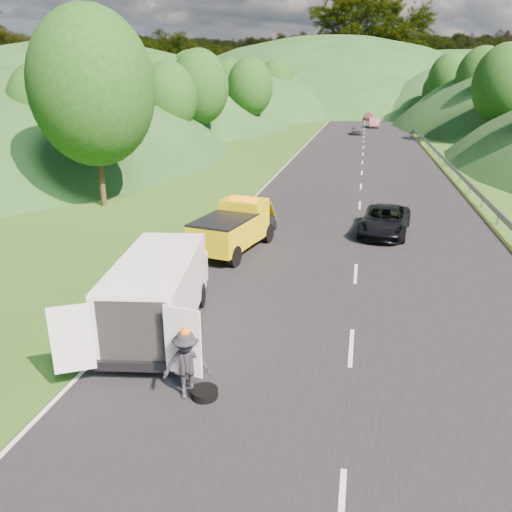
% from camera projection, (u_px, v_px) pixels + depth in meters
% --- Properties ---
extents(ground, '(320.00, 320.00, 0.00)m').
position_uv_depth(ground, '(263.00, 310.00, 16.81)').
color(ground, '#38661E').
rests_on(ground, ground).
extents(road_surface, '(14.00, 200.00, 0.02)m').
position_uv_depth(road_surface, '(363.00, 154.00, 53.18)').
color(road_surface, black).
rests_on(road_surface, ground).
extents(guardrail, '(0.06, 140.00, 1.52)m').
position_uv_depth(guardrail, '(422.00, 143.00, 63.31)').
color(guardrail, gray).
rests_on(guardrail, ground).
extents(tree_line_left, '(14.00, 140.00, 14.00)m').
position_uv_depth(tree_line_left, '(217.00, 133.00, 75.94)').
color(tree_line_left, '#265819').
rests_on(tree_line_left, ground).
extents(hills_backdrop, '(201.00, 288.60, 44.00)m').
position_uv_depth(hills_backdrop, '(378.00, 110.00, 139.99)').
color(hills_backdrop, '#2D5B23').
rests_on(hills_backdrop, ground).
extents(tow_truck, '(3.00, 5.63, 2.30)m').
position_uv_depth(tow_truck, '(235.00, 227.00, 22.31)').
color(tow_truck, black).
rests_on(tow_truck, ground).
extents(white_van, '(3.87, 6.99, 2.36)m').
position_uv_depth(white_van, '(159.00, 289.00, 15.06)').
color(white_van, black).
rests_on(white_van, ground).
extents(woman, '(0.66, 0.71, 1.58)m').
position_uv_depth(woman, '(184.00, 298.00, 17.74)').
color(woman, silver).
rests_on(woman, ground).
extents(child, '(0.65, 0.64, 1.05)m').
position_uv_depth(child, '(178.00, 319.00, 16.15)').
color(child, '#D0C76F').
rests_on(child, ground).
extents(worker, '(1.29, 1.00, 1.76)m').
position_uv_depth(worker, '(188.00, 397.00, 12.13)').
color(worker, black).
rests_on(worker, ground).
extents(suitcase, '(0.45, 0.34, 0.63)m').
position_uv_depth(suitcase, '(147.00, 284.00, 18.11)').
color(suitcase, '#5E5E46').
rests_on(suitcase, ground).
extents(spare_tire, '(0.66, 0.66, 0.20)m').
position_uv_depth(spare_tire, '(205.00, 397.00, 12.13)').
color(spare_tire, black).
rests_on(spare_tire, ground).
extents(passing_suv, '(2.92, 5.17, 1.36)m').
position_uv_depth(passing_suv, '(384.00, 234.00, 25.23)').
color(passing_suv, black).
rests_on(passing_suv, ground).
extents(dist_car_a, '(1.64, 4.08, 1.39)m').
position_uv_depth(dist_car_a, '(357.00, 134.00, 73.37)').
color(dist_car_a, '#424145').
rests_on(dist_car_a, ground).
extents(dist_car_b, '(1.67, 4.78, 1.57)m').
position_uv_depth(dist_car_b, '(374.00, 128.00, 84.41)').
color(dist_car_b, brown).
rests_on(dist_car_b, ground).
extents(dist_car_c, '(2.07, 5.09, 1.48)m').
position_uv_depth(dist_car_c, '(369.00, 120.00, 100.40)').
color(dist_car_c, brown).
rests_on(dist_car_c, ground).
extents(dist_car_d, '(1.64, 4.08, 1.39)m').
position_uv_depth(dist_car_d, '(367.00, 116.00, 113.62)').
color(dist_car_d, '#47687B').
rests_on(dist_car_d, ground).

